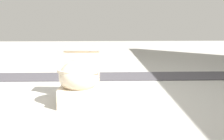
# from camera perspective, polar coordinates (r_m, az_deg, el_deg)

# --- Properties ---
(ground_plane) EXTENTS (14.00, 14.00, 0.00)m
(ground_plane) POSITION_cam_1_polar(r_m,az_deg,el_deg) (3.07, -6.65, -5.30)
(ground_plane) COLOR #A8A59E
(gravel_strip) EXTENTS (0.56, 8.00, 0.01)m
(gravel_strip) POSITION_cam_1_polar(r_m,az_deg,el_deg) (4.15, 1.41, -1.17)
(gravel_strip) COLOR #423F44
(gravel_strip) RESTS_ON ground
(toilet) EXTENTS (0.65, 0.41, 0.52)m
(toilet) POSITION_cam_1_polar(r_m,az_deg,el_deg) (2.94, -5.86, -1.58)
(toilet) COLOR beige
(toilet) RESTS_ON ground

